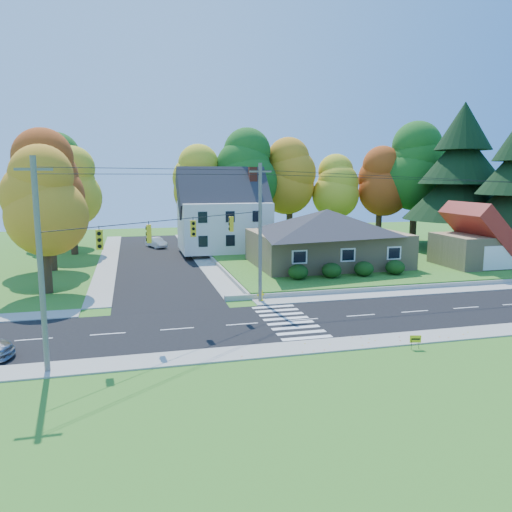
# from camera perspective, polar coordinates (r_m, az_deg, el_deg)

# --- Properties ---
(ground) EXTENTS (120.00, 120.00, 0.00)m
(ground) POSITION_cam_1_polar(r_m,az_deg,el_deg) (32.26, 5.41, -7.29)
(ground) COLOR #3D7923
(road_main) EXTENTS (90.00, 8.00, 0.02)m
(road_main) POSITION_cam_1_polar(r_m,az_deg,el_deg) (32.26, 5.41, -7.27)
(road_main) COLOR black
(road_main) RESTS_ON ground
(road_cross) EXTENTS (8.00, 44.00, 0.02)m
(road_cross) POSITION_cam_1_polar(r_m,az_deg,el_deg) (55.94, -11.40, -0.37)
(road_cross) COLOR black
(road_cross) RESTS_ON ground
(sidewalk_north) EXTENTS (90.00, 2.00, 0.08)m
(sidewalk_north) POSITION_cam_1_polar(r_m,az_deg,el_deg) (36.83, 2.82, -5.11)
(sidewalk_north) COLOR #9C9A90
(sidewalk_north) RESTS_ON ground
(sidewalk_south) EXTENTS (90.00, 2.00, 0.08)m
(sidewalk_south) POSITION_cam_1_polar(r_m,az_deg,el_deg) (27.81, 8.89, -10.00)
(sidewalk_south) COLOR #9C9A90
(sidewalk_south) RESTS_ON ground
(lawn) EXTENTS (30.00, 30.00, 0.50)m
(lawn) POSITION_cam_1_polar(r_m,az_deg,el_deg) (56.04, 10.83, -0.09)
(lawn) COLOR #3D7923
(lawn) RESTS_ON ground
(ranch_house) EXTENTS (14.60, 10.60, 5.40)m
(ranch_house) POSITION_cam_1_polar(r_m,az_deg,el_deg) (49.10, 8.07, 2.24)
(ranch_house) COLOR tan
(ranch_house) RESTS_ON lawn
(colonial_house) EXTENTS (10.40, 8.40, 9.60)m
(colonial_house) POSITION_cam_1_polar(r_m,az_deg,el_deg) (58.26, -3.70, 4.70)
(colonial_house) COLOR silver
(colonial_house) RESTS_ON lawn
(garage) EXTENTS (7.30, 6.30, 4.60)m
(garage) POSITION_cam_1_polar(r_m,az_deg,el_deg) (52.74, 24.01, 1.55)
(garage) COLOR tan
(garage) RESTS_ON lawn
(hedge_row) EXTENTS (10.70, 1.70, 1.27)m
(hedge_row) POSITION_cam_1_polar(r_m,az_deg,el_deg) (43.60, 10.46, -1.52)
(hedge_row) COLOR #163A10
(hedge_row) RESTS_ON lawn
(traffic_infrastructure) EXTENTS (38.10, 10.66, 10.00)m
(traffic_infrastructure) POSITION_cam_1_polar(r_m,az_deg,el_deg) (32.42, 4.50, 2.11)
(traffic_infrastructure) COLOR #666059
(traffic_infrastructure) RESTS_ON ground
(tree_lot_0) EXTENTS (6.72, 6.72, 12.51)m
(tree_lot_0) POSITION_cam_1_polar(r_m,az_deg,el_deg) (63.70, -6.54, 8.40)
(tree_lot_0) COLOR #3F2A19
(tree_lot_0) RESTS_ON lawn
(tree_lot_1) EXTENTS (7.84, 7.84, 14.60)m
(tree_lot_1) POSITION_cam_1_polar(r_m,az_deg,el_deg) (63.79, -1.02, 9.63)
(tree_lot_1) COLOR #3F2A19
(tree_lot_1) RESTS_ON lawn
(tree_lot_2) EXTENTS (7.28, 7.28, 13.56)m
(tree_lot_2) POSITION_cam_1_polar(r_m,az_deg,el_deg) (66.35, 3.90, 9.03)
(tree_lot_2) COLOR #3F2A19
(tree_lot_2) RESTS_ON lawn
(tree_lot_3) EXTENTS (6.16, 6.16, 11.47)m
(tree_lot_3) POSITION_cam_1_polar(r_m,az_deg,el_deg) (67.53, 9.05, 7.83)
(tree_lot_3) COLOR #3F2A19
(tree_lot_3) RESTS_ON lawn
(tree_lot_4) EXTENTS (6.72, 6.72, 12.51)m
(tree_lot_4) POSITION_cam_1_polar(r_m,az_deg,el_deg) (69.20, 14.02, 8.25)
(tree_lot_4) COLOR #3F2A19
(tree_lot_4) RESTS_ON lawn
(tree_lot_5) EXTENTS (8.40, 8.40, 15.64)m
(tree_lot_5) POSITION_cam_1_polar(r_m,az_deg,el_deg) (69.46, 17.82, 9.70)
(tree_lot_5) COLOR #3F2A19
(tree_lot_5) RESTS_ON lawn
(conifer_east_a) EXTENTS (12.80, 12.80, 16.96)m
(conifer_east_a) POSITION_cam_1_polar(r_m,az_deg,el_deg) (63.36, 22.40, 8.75)
(conifer_east_a) COLOR #3F2A19
(conifer_east_a) RESTS_ON lawn
(tree_west_0) EXTENTS (6.16, 6.16, 11.47)m
(tree_west_0) POSITION_cam_1_polar(r_m,az_deg,el_deg) (41.71, -23.26, 5.74)
(tree_west_0) COLOR #3F2A19
(tree_west_0) RESTS_ON ground
(tree_west_1) EXTENTS (7.28, 7.28, 13.56)m
(tree_west_1) POSITION_cam_1_polar(r_m,az_deg,el_deg) (51.70, -22.72, 7.75)
(tree_west_1) COLOR #3F2A19
(tree_west_1) RESTS_ON ground
(tree_west_2) EXTENTS (6.72, 6.72, 12.51)m
(tree_west_2) POSITION_cam_1_polar(r_m,az_deg,el_deg) (61.51, -20.38, 7.40)
(tree_west_2) COLOR #3F2A19
(tree_west_2) RESTS_ON ground
(tree_west_3) EXTENTS (7.84, 7.84, 14.60)m
(tree_west_3) POSITION_cam_1_polar(r_m,az_deg,el_deg) (69.67, -21.39, 8.56)
(tree_west_3) COLOR #3F2A19
(tree_west_3) RESTS_ON ground
(white_car) EXTENTS (2.74, 4.17, 1.30)m
(white_car) POSITION_cam_1_polar(r_m,az_deg,el_deg) (64.95, -11.32, 1.53)
(white_car) COLOR silver
(white_car) RESTS_ON road_cross
(fire_hydrant) EXTENTS (0.52, 0.40, 0.90)m
(fire_hydrant) POSITION_cam_1_polar(r_m,az_deg,el_deg) (36.58, 0.54, -4.56)
(fire_hydrant) COLOR #FFE107
(fire_hydrant) RESTS_ON ground
(yard_sign) EXTENTS (0.59, 0.17, 0.76)m
(yard_sign) POSITION_cam_1_polar(r_m,az_deg,el_deg) (28.11, 17.76, -9.06)
(yard_sign) COLOR black
(yard_sign) RESTS_ON ground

